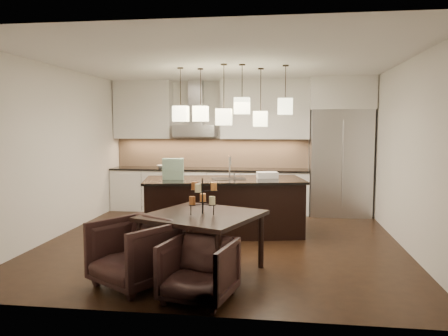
# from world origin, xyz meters

# --- Properties ---
(floor) EXTENTS (5.50, 5.50, 0.02)m
(floor) POSITION_xyz_m (0.00, 0.00, -0.01)
(floor) COLOR black
(floor) RESTS_ON ground
(ceiling) EXTENTS (5.50, 5.50, 0.02)m
(ceiling) POSITION_xyz_m (0.00, 0.00, 2.81)
(ceiling) COLOR white
(ceiling) RESTS_ON wall_back
(wall_back) EXTENTS (5.50, 0.02, 2.80)m
(wall_back) POSITION_xyz_m (0.00, 2.76, 1.40)
(wall_back) COLOR silver
(wall_back) RESTS_ON ground
(wall_front) EXTENTS (5.50, 0.02, 2.80)m
(wall_front) POSITION_xyz_m (0.00, -2.76, 1.40)
(wall_front) COLOR silver
(wall_front) RESTS_ON ground
(wall_left) EXTENTS (0.02, 5.50, 2.80)m
(wall_left) POSITION_xyz_m (-2.76, 0.00, 1.40)
(wall_left) COLOR silver
(wall_left) RESTS_ON ground
(wall_right) EXTENTS (0.02, 5.50, 2.80)m
(wall_right) POSITION_xyz_m (2.76, 0.00, 1.40)
(wall_right) COLOR silver
(wall_right) RESTS_ON ground
(refrigerator) EXTENTS (1.20, 0.72, 2.15)m
(refrigerator) POSITION_xyz_m (2.10, 2.38, 1.07)
(refrigerator) COLOR #B7B7BA
(refrigerator) RESTS_ON floor
(fridge_panel) EXTENTS (1.26, 0.72, 0.65)m
(fridge_panel) POSITION_xyz_m (2.10, 2.38, 2.47)
(fridge_panel) COLOR silver
(fridge_panel) RESTS_ON refrigerator
(lower_cabinets) EXTENTS (4.21, 0.62, 0.88)m
(lower_cabinets) POSITION_xyz_m (-0.62, 2.43, 0.44)
(lower_cabinets) COLOR silver
(lower_cabinets) RESTS_ON floor
(countertop) EXTENTS (4.21, 0.66, 0.04)m
(countertop) POSITION_xyz_m (-0.62, 2.43, 0.90)
(countertop) COLOR black
(countertop) RESTS_ON lower_cabinets
(backsplash) EXTENTS (4.21, 0.02, 0.63)m
(backsplash) POSITION_xyz_m (-0.62, 2.73, 1.24)
(backsplash) COLOR #D6AE8A
(backsplash) RESTS_ON countertop
(upper_cab_left) EXTENTS (1.25, 0.35, 1.25)m
(upper_cab_left) POSITION_xyz_m (-2.10, 2.57, 2.17)
(upper_cab_left) COLOR silver
(upper_cab_left) RESTS_ON wall_back
(upper_cab_right) EXTENTS (1.85, 0.35, 1.25)m
(upper_cab_right) POSITION_xyz_m (0.55, 2.57, 2.17)
(upper_cab_right) COLOR silver
(upper_cab_right) RESTS_ON wall_back
(hood_canopy) EXTENTS (0.90, 0.52, 0.24)m
(hood_canopy) POSITION_xyz_m (-0.93, 2.48, 1.72)
(hood_canopy) COLOR #B7B7BA
(hood_canopy) RESTS_ON wall_back
(hood_chimney) EXTENTS (0.30, 0.28, 0.96)m
(hood_chimney) POSITION_xyz_m (-0.93, 2.59, 2.32)
(hood_chimney) COLOR #B7B7BA
(hood_chimney) RESTS_ON hood_canopy
(fruit_bowl) EXTENTS (0.29, 0.29, 0.06)m
(fruit_bowl) POSITION_xyz_m (-1.63, 2.38, 0.95)
(fruit_bowl) COLOR silver
(fruit_bowl) RESTS_ON countertop
(island_body) EXTENTS (2.70, 1.50, 0.90)m
(island_body) POSITION_xyz_m (-0.04, 0.48, 0.45)
(island_body) COLOR black
(island_body) RESTS_ON floor
(island_top) EXTENTS (2.80, 1.59, 0.04)m
(island_top) POSITION_xyz_m (-0.04, 0.48, 0.92)
(island_top) COLOR black
(island_top) RESTS_ON island_body
(faucet) EXTENTS (0.15, 0.26, 0.39)m
(faucet) POSITION_xyz_m (0.04, 0.60, 1.13)
(faucet) COLOR silver
(faucet) RESTS_ON island_top
(tote_bag) EXTENTS (0.38, 0.25, 0.35)m
(tote_bag) POSITION_xyz_m (-0.86, 0.29, 1.11)
(tote_bag) COLOR #154E33
(tote_bag) RESTS_ON island_top
(food_container) EXTENTS (0.39, 0.31, 0.10)m
(food_container) POSITION_xyz_m (0.68, 0.70, 0.99)
(food_container) COLOR silver
(food_container) RESTS_ON island_top
(dining_table) EXTENTS (1.62, 1.62, 0.75)m
(dining_table) POSITION_xyz_m (-0.04, -1.52, 0.37)
(dining_table) COLOR black
(dining_table) RESTS_ON floor
(candelabra) EXTENTS (0.47, 0.47, 0.44)m
(candelabra) POSITION_xyz_m (-0.04, -1.52, 0.97)
(candelabra) COLOR black
(candelabra) RESTS_ON dining_table
(candle_a) EXTENTS (0.10, 0.10, 0.10)m
(candle_a) POSITION_xyz_m (0.09, -1.57, 0.93)
(candle_a) COLOR beige
(candle_a) RESTS_ON candelabra
(candle_b) EXTENTS (0.10, 0.10, 0.10)m
(candle_b) POSITION_xyz_m (-0.06, -1.38, 0.93)
(candle_b) COLOR #E28941
(candle_b) RESTS_ON candelabra
(candle_c) EXTENTS (0.10, 0.10, 0.10)m
(candle_c) POSITION_xyz_m (-0.15, -1.60, 0.93)
(candle_c) COLOR brown
(candle_c) RESTS_ON candelabra
(candle_d) EXTENTS (0.10, 0.10, 0.10)m
(candle_d) POSITION_xyz_m (0.10, -1.48, 1.09)
(candle_d) COLOR #E28941
(candle_d) RESTS_ON candelabra
(candle_e) EXTENTS (0.10, 0.10, 0.10)m
(candle_e) POSITION_xyz_m (-0.15, -1.45, 1.09)
(candle_e) COLOR brown
(candle_e) RESTS_ON candelabra
(candle_f) EXTENTS (0.10, 0.10, 0.10)m
(candle_f) POSITION_xyz_m (-0.07, -1.65, 1.09)
(candle_f) COLOR beige
(candle_f) RESTS_ON candelabra
(armchair_left) EXTENTS (1.15, 1.15, 0.77)m
(armchair_left) POSITION_xyz_m (-0.73, -2.04, 0.38)
(armchair_left) COLOR black
(armchair_left) RESTS_ON floor
(armchair_right) EXTENTS (0.84, 0.85, 0.65)m
(armchair_right) POSITION_xyz_m (0.08, -2.37, 0.32)
(armchair_right) COLOR black
(armchair_right) RESTS_ON floor
(pendant_a) EXTENTS (0.24, 0.24, 0.26)m
(pendant_a) POSITION_xyz_m (-0.79, 0.54, 2.03)
(pendant_a) COLOR beige
(pendant_a) RESTS_ON ceiling
(pendant_b) EXTENTS (0.24, 0.24, 0.26)m
(pendant_b) POSITION_xyz_m (-0.47, 0.70, 2.03)
(pendant_b) COLOR beige
(pendant_b) RESTS_ON ceiling
(pendant_c) EXTENTS (0.24, 0.24, 0.26)m
(pendant_c) POSITION_xyz_m (0.28, 0.28, 2.14)
(pendant_c) COLOR beige
(pendant_c) RESTS_ON ceiling
(pendant_d) EXTENTS (0.24, 0.24, 0.26)m
(pendant_d) POSITION_xyz_m (0.55, 0.80, 1.94)
(pendant_d) COLOR beige
(pendant_d) RESTS_ON ceiling
(pendant_e) EXTENTS (0.24, 0.24, 0.26)m
(pendant_e) POSITION_xyz_m (0.96, 0.47, 2.14)
(pendant_e) COLOR beige
(pendant_e) RESTS_ON ceiling
(pendant_f) EXTENTS (0.24, 0.24, 0.26)m
(pendant_f) POSITION_xyz_m (-0.00, 0.21, 1.97)
(pendant_f) COLOR beige
(pendant_f) RESTS_ON ceiling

